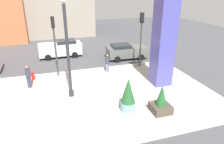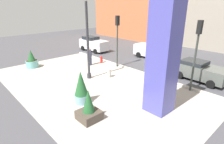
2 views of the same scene
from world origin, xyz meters
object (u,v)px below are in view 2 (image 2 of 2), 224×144
at_px(car_passing_lane, 94,44).
at_px(car_far_lane, 200,71).
at_px(lamp_post, 88,41).
at_px(concrete_bollard, 109,73).
at_px(potted_plant_near_right, 32,61).
at_px(car_curb_east, 154,50).
at_px(traffic_light_corner, 117,33).
at_px(art_pillar_blue, 163,59).
at_px(pedestrian_on_sidewalk, 90,56).
at_px(fire_hydrant, 101,60).
at_px(pedestrian_by_curb, 149,69).
at_px(traffic_light_far_side, 197,45).
at_px(potted_plant_mid_plaza, 81,88).
at_px(potted_plant_by_pillar, 89,109).

height_order(car_passing_lane, car_far_lane, car_passing_lane).
xyz_separation_m(lamp_post, concrete_bollard, (1.00, 1.41, -2.81)).
relative_size(lamp_post, potted_plant_near_right, 3.64).
bearing_deg(car_curb_east, concrete_bollard, -82.75).
distance_m(lamp_post, traffic_light_corner, 4.05).
distance_m(art_pillar_blue, pedestrian_on_sidewalk, 10.37).
bearing_deg(traffic_light_corner, lamp_post, -80.58).
xyz_separation_m(fire_hydrant, car_far_lane, (9.30, 2.92, 0.46)).
bearing_deg(car_curb_east, car_passing_lane, -159.90).
xyz_separation_m(art_pillar_blue, pedestrian_by_curb, (-3.35, 3.52, -2.28)).
distance_m(traffic_light_far_side, car_passing_lane, 15.19).
xyz_separation_m(potted_plant_mid_plaza, potted_plant_by_pillar, (1.85, -0.77, -0.39)).
bearing_deg(car_curb_east, pedestrian_on_sidewalk, -112.43).
xyz_separation_m(lamp_post, pedestrian_on_sidewalk, (-2.89, 2.25, -2.19)).
xyz_separation_m(potted_plant_near_right, car_passing_lane, (-1.49, 8.90, 0.26)).
distance_m(lamp_post, pedestrian_by_curb, 5.56).
xyz_separation_m(traffic_light_corner, pedestrian_on_sidewalk, (-2.23, -1.74, -2.36)).
xyz_separation_m(potted_plant_by_pillar, car_curb_east, (-4.99, 12.91, 0.28)).
bearing_deg(art_pillar_blue, car_curb_east, 127.11).
xyz_separation_m(potted_plant_by_pillar, concrete_bollard, (-3.99, 5.06, -0.29)).
xyz_separation_m(lamp_post, fire_hydrant, (-2.71, 3.61, -2.82)).
relative_size(art_pillar_blue, pedestrian_on_sidewalk, 3.59).
bearing_deg(potted_plant_by_pillar, traffic_light_far_side, 75.01).
relative_size(art_pillar_blue, traffic_light_far_side, 1.27).
height_order(concrete_bollard, traffic_light_corner, traffic_light_corner).
bearing_deg(car_far_lane, potted_plant_near_right, -144.97).
distance_m(potted_plant_near_right, car_far_lane, 15.70).
bearing_deg(traffic_light_corner, car_curb_east, 82.78).
bearing_deg(potted_plant_near_right, traffic_light_far_side, 26.07).
height_order(fire_hydrant, car_passing_lane, car_passing_lane).
relative_size(fire_hydrant, car_far_lane, 0.18).
relative_size(potted_plant_near_right, fire_hydrant, 2.39).
xyz_separation_m(car_passing_lane, pedestrian_on_sidewalk, (4.87, -4.17, 0.04)).
distance_m(traffic_light_corner, car_passing_lane, 7.87).
relative_size(fire_hydrant, car_curb_east, 0.16).
bearing_deg(concrete_bollard, art_pillar_blue, -13.17).
distance_m(concrete_bollard, pedestrian_by_curb, 3.43).
xyz_separation_m(concrete_bollard, traffic_light_corner, (-1.67, 2.58, 2.98)).
bearing_deg(car_passing_lane, potted_plant_by_pillar, -38.29).
height_order(fire_hydrant, pedestrian_on_sidewalk, pedestrian_on_sidewalk).
relative_size(potted_plant_near_right, potted_plant_by_pillar, 0.99).
relative_size(traffic_light_corner, car_passing_lane, 1.15).
xyz_separation_m(potted_plant_near_right, pedestrian_on_sidewalk, (3.38, 4.73, 0.30)).
height_order(lamp_post, potted_plant_near_right, lamp_post).
distance_m(fire_hydrant, pedestrian_on_sidewalk, 1.51).
relative_size(art_pillar_blue, car_curb_east, 1.40).
relative_size(potted_plant_by_pillar, fire_hydrant, 2.42).
height_order(car_curb_east, car_far_lane, car_curb_east).
bearing_deg(pedestrian_on_sidewalk, concrete_bollard, -12.12).
distance_m(concrete_bollard, traffic_light_corner, 4.28).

